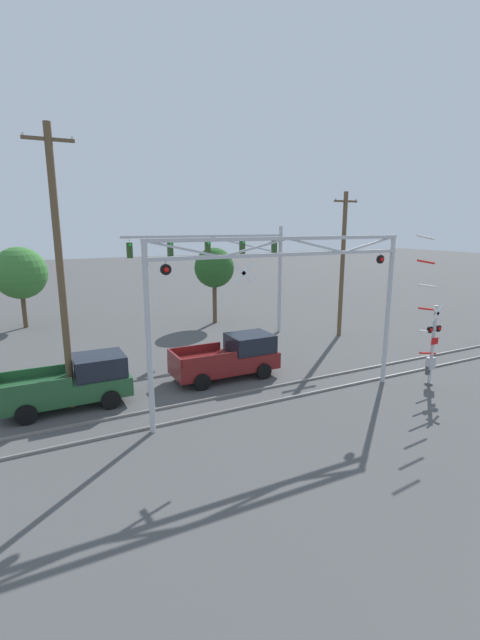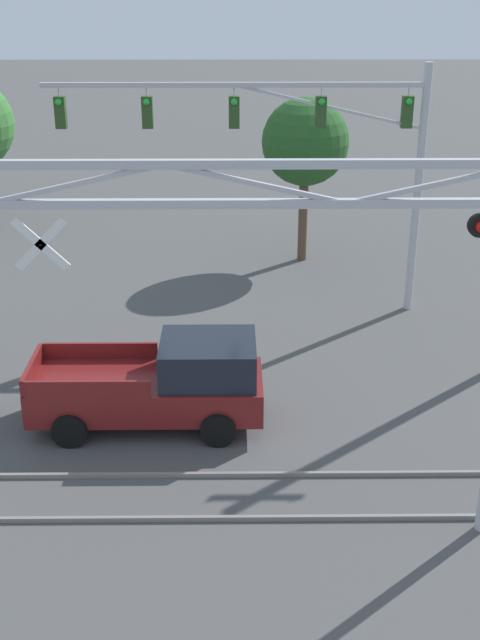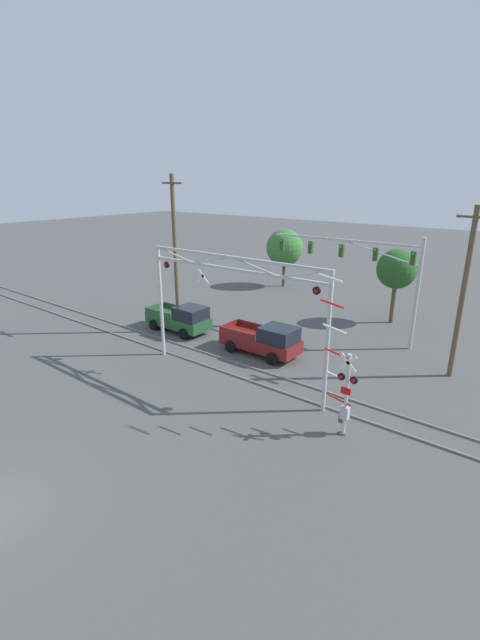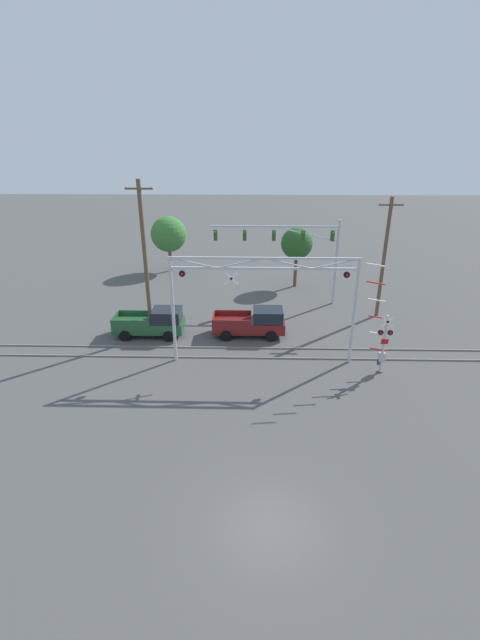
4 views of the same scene
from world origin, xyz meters
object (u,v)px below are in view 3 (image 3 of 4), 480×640
object	(u,v)px
background_tree_beyond_span	(285,248)
utility_pole_left	(175,255)
traffic_signal_span	(372,266)
pickup_truck_lead	(265,340)
utility_pole_right	(463,293)
background_tree_far_left_verge	(397,269)
crossing_signal_mast	(344,389)
pickup_truck_following	(181,319)
crossing_gantry	(232,293)

from	to	relation	value
background_tree_beyond_span	utility_pole_left	bearing A→B (deg)	-84.91
traffic_signal_span	pickup_truck_lead	world-z (taller)	traffic_signal_span
utility_pole_right	background_tree_beyond_span	world-z (taller)	utility_pole_right
utility_pole_left	background_tree_far_left_verge	world-z (taller)	utility_pole_left
crossing_signal_mast	utility_pole_right	xyz separation A→B (m)	(2.36, 9.16, 2.69)
background_tree_far_left_verge	utility_pole_right	bearing A→B (deg)	-51.06
utility_pole_right	background_tree_beyond_span	xyz separation A→B (m)	(-18.96, 12.26, -0.87)
traffic_signal_span	pickup_truck_following	bearing A→B (deg)	-148.23
crossing_signal_mast	utility_pole_left	size ratio (longest dim) A/B	0.64
crossing_gantry	pickup_truck_lead	size ratio (longest dim) A/B	2.20
crossing_signal_mast	pickup_truck_lead	distance (m)	9.36
crossing_gantry	traffic_signal_span	distance (m)	11.17
pickup_truck_lead	background_tree_far_left_verge	distance (m)	12.47
utility_pole_right	background_tree_far_left_verge	world-z (taller)	utility_pole_right
traffic_signal_span	utility_pole_left	world-z (taller)	utility_pole_left
crossing_gantry	background_tree_far_left_verge	world-z (taller)	crossing_gantry
traffic_signal_span	utility_pole_left	bearing A→B (deg)	-148.25
utility_pole_left	utility_pole_right	world-z (taller)	utility_pole_left
traffic_signal_span	background_tree_far_left_verge	bearing A→B (deg)	87.71
crossing_signal_mast	traffic_signal_span	xyz separation A→B (m)	(-3.79, 11.92, 3.00)
utility_pole_right	traffic_signal_span	bearing A→B (deg)	155.80
pickup_truck_lead	utility_pole_right	size ratio (longest dim) A/B	0.55
pickup_truck_lead	utility_pole_left	distance (m)	8.77
utility_pole_left	crossing_signal_mast	bearing A→B (deg)	-17.97
crossing_gantry	background_tree_beyond_span	distance (m)	22.27
pickup_truck_lead	utility_pole_right	distance (m)	11.47
crossing_gantry	background_tree_beyond_span	size ratio (longest dim) A/B	1.95
background_tree_beyond_span	utility_pole_right	bearing A→B (deg)	-32.89
crossing_gantry	traffic_signal_span	world-z (taller)	traffic_signal_span
crossing_gantry	background_tree_far_left_verge	bearing A→B (deg)	76.92
crossing_signal_mast	traffic_signal_span	size ratio (longest dim) A/B	0.65
pickup_truck_following	utility_pole_right	bearing A→B (deg)	13.48
pickup_truck_lead	background_tree_far_left_verge	bearing A→B (deg)	70.18
traffic_signal_span	background_tree_beyond_span	bearing A→B (deg)	143.45
crossing_gantry	pickup_truck_following	world-z (taller)	crossing_gantry
pickup_truck_lead	pickup_truck_following	world-z (taller)	same
background_tree_far_left_verge	pickup_truck_following	bearing A→B (deg)	-134.55
crossing_gantry	background_tree_far_left_verge	size ratio (longest dim) A/B	2.00
utility_pole_left	background_tree_beyond_span	size ratio (longest dim) A/B	1.87
crossing_signal_mast	pickup_truck_following	distance (m)	15.81
crossing_gantry	crossing_signal_mast	xyz separation A→B (m)	(7.15, -1.28, -2.77)
crossing_gantry	background_tree_beyond_span	xyz separation A→B (m)	(-9.45, 20.15, -0.96)
utility_pole_right	background_tree_beyond_span	bearing A→B (deg)	147.11
crossing_signal_mast	utility_pole_left	bearing A→B (deg)	162.03
crossing_gantry	utility_pole_left	size ratio (longest dim) A/B	1.04
utility_pole_right	background_tree_far_left_verge	distance (m)	9.51
background_tree_beyond_span	pickup_truck_lead	bearing A→B (deg)	-61.23
pickup_truck_following	background_tree_beyond_span	world-z (taller)	background_tree_beyond_span
utility_pole_right	crossing_signal_mast	bearing A→B (deg)	-104.46
crossing_signal_mast	pickup_truck_lead	bearing A→B (deg)	145.94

